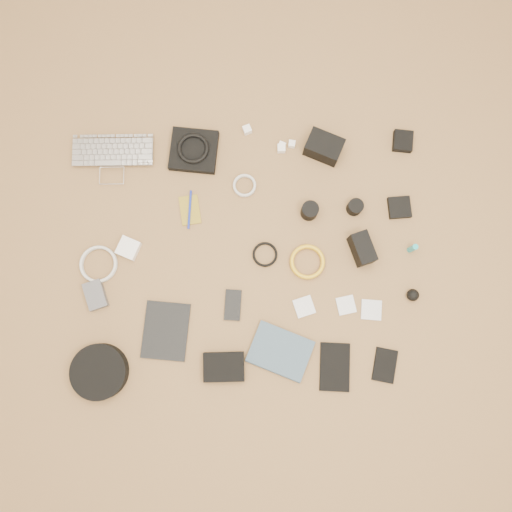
{
  "coord_description": "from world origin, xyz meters",
  "views": [
    {
      "loc": [
        0.04,
        -0.3,
        1.99
      ],
      "look_at": [
        0.04,
        -0.01,
        0.02
      ],
      "focal_mm": 35.0,
      "sensor_mm": 36.0,
      "label": 1
    }
  ],
  "objects_px": {
    "laptop": "(113,162)",
    "paperback": "(272,372)",
    "dslr_camera": "(324,147)",
    "phone": "(233,305)",
    "headphone_case": "(100,372)",
    "tablet": "(166,331)"
  },
  "relations": [
    {
      "from": "dslr_camera",
      "to": "tablet",
      "type": "distance_m",
      "value": 0.98
    },
    {
      "from": "dslr_camera",
      "to": "paperback",
      "type": "xyz_separation_m",
      "value": [
        -0.22,
        -0.9,
        -0.03
      ]
    },
    {
      "from": "dslr_camera",
      "to": "phone",
      "type": "distance_m",
      "value": 0.74
    },
    {
      "from": "phone",
      "to": "headphone_case",
      "type": "height_order",
      "value": "headphone_case"
    },
    {
      "from": "dslr_camera",
      "to": "headphone_case",
      "type": "bearing_deg",
      "value": -111.24
    },
    {
      "from": "dslr_camera",
      "to": "tablet",
      "type": "height_order",
      "value": "dslr_camera"
    },
    {
      "from": "headphone_case",
      "to": "paperback",
      "type": "height_order",
      "value": "headphone_case"
    },
    {
      "from": "laptop",
      "to": "dslr_camera",
      "type": "height_order",
      "value": "dslr_camera"
    },
    {
      "from": "dslr_camera",
      "to": "tablet",
      "type": "xyz_separation_m",
      "value": [
        -0.64,
        -0.74,
        -0.04
      ]
    },
    {
      "from": "laptop",
      "to": "paperback",
      "type": "height_order",
      "value": "laptop"
    },
    {
      "from": "tablet",
      "to": "phone",
      "type": "distance_m",
      "value": 0.28
    },
    {
      "from": "laptop",
      "to": "dslr_camera",
      "type": "relative_size",
      "value": 2.33
    },
    {
      "from": "phone",
      "to": "paperback",
      "type": "xyz_separation_m",
      "value": [
        0.15,
        -0.26,
        0.01
      ]
    },
    {
      "from": "phone",
      "to": "paperback",
      "type": "bearing_deg",
      "value": -55.75
    },
    {
      "from": "phone",
      "to": "paperback",
      "type": "relative_size",
      "value": 0.53
    },
    {
      "from": "dslr_camera",
      "to": "paperback",
      "type": "relative_size",
      "value": 0.63
    },
    {
      "from": "laptop",
      "to": "headphone_case",
      "type": "xyz_separation_m",
      "value": [
        -0.01,
        -0.84,
        0.02
      ]
    },
    {
      "from": "dslr_camera",
      "to": "phone",
      "type": "xyz_separation_m",
      "value": [
        -0.37,
        -0.64,
        -0.04
      ]
    },
    {
      "from": "phone",
      "to": "tablet",
      "type": "bearing_deg",
      "value": -155.51
    },
    {
      "from": "dslr_camera",
      "to": "paperback",
      "type": "height_order",
      "value": "dslr_camera"
    },
    {
      "from": "paperback",
      "to": "dslr_camera",
      "type": "bearing_deg",
      "value": 8.34
    },
    {
      "from": "headphone_case",
      "to": "tablet",
      "type": "bearing_deg",
      "value": 32.01
    }
  ]
}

